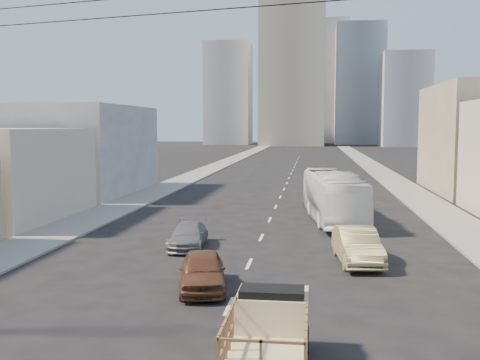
% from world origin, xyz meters
% --- Properties ---
extents(sidewalk_left, '(3.50, 180.00, 0.12)m').
position_xyz_m(sidewalk_left, '(-11.75, 70.00, 0.06)').
color(sidewalk_left, gray).
rests_on(sidewalk_left, ground).
extents(sidewalk_right, '(3.50, 180.00, 0.12)m').
position_xyz_m(sidewalk_right, '(11.75, 70.00, 0.06)').
color(sidewalk_right, gray).
rests_on(sidewalk_right, ground).
extents(lane_dashes, '(0.15, 104.00, 0.01)m').
position_xyz_m(lane_dashes, '(0.00, 53.00, 0.01)').
color(lane_dashes, silver).
rests_on(lane_dashes, ground).
extents(flatbed_pickup, '(1.95, 4.41, 1.90)m').
position_xyz_m(flatbed_pickup, '(1.76, 3.07, 1.09)').
color(flatbed_pickup, beige).
rests_on(flatbed_pickup, ground).
extents(city_bus, '(4.07, 11.79, 3.22)m').
position_xyz_m(city_bus, '(4.12, 26.28, 1.61)').
color(city_bus, white).
rests_on(city_bus, ground).
extents(sedan_brown, '(2.48, 4.46, 1.43)m').
position_xyz_m(sedan_brown, '(-1.30, 9.87, 0.72)').
color(sedan_brown, brown).
rests_on(sedan_brown, ground).
extents(sedan_tan, '(2.19, 4.98, 1.59)m').
position_xyz_m(sedan_tan, '(4.82, 14.82, 0.80)').
color(sedan_tan, '#978958').
rests_on(sedan_tan, ground).
extents(sedan_grey, '(2.10, 4.42, 1.24)m').
position_xyz_m(sedan_grey, '(-3.47, 16.97, 0.62)').
color(sedan_grey, slate).
rests_on(sedan_grey, ground).
extents(bldg_left_far, '(12.00, 16.00, 8.00)m').
position_xyz_m(bldg_left_far, '(-19.50, 39.00, 4.00)').
color(bldg_left_far, gray).
rests_on(bldg_left_far, ground).
extents(high_rise_tower, '(20.00, 20.00, 60.00)m').
position_xyz_m(high_rise_tower, '(-4.00, 170.00, 30.00)').
color(high_rise_tower, gray).
rests_on(high_rise_tower, ground).
extents(midrise_ne, '(16.00, 16.00, 40.00)m').
position_xyz_m(midrise_ne, '(18.00, 185.00, 20.00)').
color(midrise_ne, gray).
rests_on(midrise_ne, ground).
extents(midrise_nw, '(15.00, 15.00, 34.00)m').
position_xyz_m(midrise_nw, '(-26.00, 180.00, 17.00)').
color(midrise_nw, gray).
rests_on(midrise_nw, ground).
extents(midrise_back, '(18.00, 18.00, 44.00)m').
position_xyz_m(midrise_back, '(6.00, 200.00, 22.00)').
color(midrise_back, gray).
rests_on(midrise_back, ground).
extents(midrise_east, '(14.00, 14.00, 28.00)m').
position_xyz_m(midrise_east, '(30.00, 165.00, 14.00)').
color(midrise_east, gray).
rests_on(midrise_east, ground).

